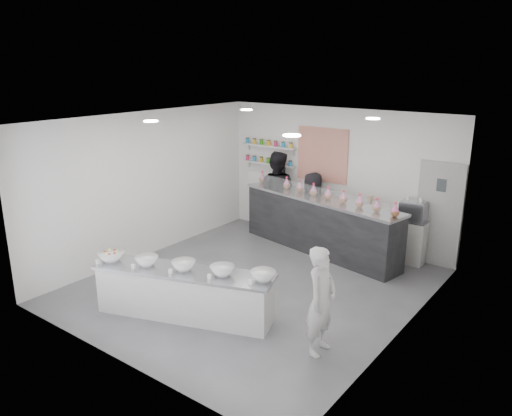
{
  "coord_description": "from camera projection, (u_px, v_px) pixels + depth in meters",
  "views": [
    {
      "loc": [
        5.05,
        -6.65,
        3.93
      ],
      "look_at": [
        -0.25,
        0.4,
        1.34
      ],
      "focal_mm": 35.0,
      "sensor_mm": 36.0,
      "label": 1
    }
  ],
  "objects": [
    {
      "name": "woman_prep",
      "position": [
        321.0,
        301.0,
        6.84
      ],
      "size": [
        0.4,
        0.59,
        1.56
      ],
      "primitive_type": "imported",
      "rotation": [
        0.0,
        0.0,
        1.62
      ],
      "color": "beige",
      "rests_on": "floor"
    },
    {
      "name": "downlight_0",
      "position": [
        151.0,
        121.0,
        8.32
      ],
      "size": [
        0.24,
        0.24,
        0.02
      ],
      "primitive_type": "cylinder",
      "color": "white",
      "rests_on": "ceiling"
    },
    {
      "name": "back_wall",
      "position": [
        336.0,
        177.0,
        11.0
      ],
      "size": [
        5.5,
        0.0,
        5.5
      ],
      "primitive_type": "plane",
      "rotation": [
        1.57,
        0.0,
        0.0
      ],
      "color": "white",
      "rests_on": "floor"
    },
    {
      "name": "jar_shelf_upper",
      "position": [
        269.0,
        146.0,
        11.78
      ],
      "size": [
        1.45,
        0.22,
        0.04
      ],
      "primitive_type": "cube",
      "color": "silver",
      "rests_on": "back_wall"
    },
    {
      "name": "staff_left",
      "position": [
        276.0,
        193.0,
        11.59
      ],
      "size": [
        1.12,
        0.97,
        1.98
      ],
      "primitive_type": "imported",
      "rotation": [
        0.0,
        0.0,
        3.4
      ],
      "color": "black",
      "rests_on": "floor"
    },
    {
      "name": "back_bar",
      "position": [
        319.0,
        225.0,
        10.62
      ],
      "size": [
        3.93,
        1.45,
        1.2
      ],
      "primitive_type": "cube",
      "rotation": [
        0.0,
        0.0,
        -0.2
      ],
      "color": "black",
      "rests_on": "floor"
    },
    {
      "name": "jar_shelf_lower",
      "position": [
        269.0,
        163.0,
        11.9
      ],
      "size": [
        1.45,
        0.22,
        0.04
      ],
      "primitive_type": "cube",
      "color": "silver",
      "rests_on": "back_wall"
    },
    {
      "name": "left_wall",
      "position": [
        148.0,
        185.0,
        10.28
      ],
      "size": [
        0.0,
        6.0,
        6.0
      ],
      "primitive_type": "plane",
      "rotation": [
        1.57,
        0.0,
        1.57
      ],
      "color": "white",
      "rests_on": "floor"
    },
    {
      "name": "cup_stacks",
      "position": [
        373.0,
        205.0,
        10.37
      ],
      "size": [
        0.24,
        0.24,
        0.34
      ],
      "primitive_type": null,
      "color": "tan",
      "rests_on": "espresso_ledge"
    },
    {
      "name": "espresso_ledge",
      "position": [
        396.0,
        238.0,
        10.23
      ],
      "size": [
        1.22,
        0.39,
        0.9
      ],
      "primitive_type": "cube",
      "color": "silver",
      "rests_on": "floor"
    },
    {
      "name": "downlight_1",
      "position": [
        292.0,
        135.0,
        6.7
      ],
      "size": [
        0.24,
        0.24,
        0.02
      ],
      "primitive_type": "cylinder",
      "color": "white",
      "rests_on": "ceiling"
    },
    {
      "name": "staff_right",
      "position": [
        312.0,
        208.0,
        11.08
      ],
      "size": [
        0.87,
        0.65,
        1.62
      ],
      "primitive_type": "imported",
      "rotation": [
        0.0,
        0.0,
        3.32
      ],
      "color": "black",
      "rests_on": "floor"
    },
    {
      "name": "espresso_machine",
      "position": [
        414.0,
        211.0,
        9.87
      ],
      "size": [
        0.49,
        0.34,
        0.38
      ],
      "primitive_type": "cube",
      "color": "#93969E",
      "rests_on": "espresso_ledge"
    },
    {
      "name": "right_wall",
      "position": [
        407.0,
        239.0,
        7.11
      ],
      "size": [
        0.0,
        6.0,
        6.0
      ],
      "primitive_type": "plane",
      "rotation": [
        1.57,
        0.0,
        -1.57
      ],
      "color": "white",
      "rests_on": "floor"
    },
    {
      "name": "preserve_jars",
      "position": [
        268.0,
        152.0,
        11.81
      ],
      "size": [
        1.45,
        0.1,
        0.56
      ],
      "primitive_type": null,
      "color": "#C7285C",
      "rests_on": "jar_shelf_lower"
    },
    {
      "name": "cookie_bags",
      "position": [
        321.0,
        191.0,
        10.41
      ],
      "size": [
        3.72,
        0.89,
        0.28
      ],
      "primitive_type": null,
      "rotation": [
        0.0,
        0.0,
        -0.2
      ],
      "color": "pink",
      "rests_on": "back_bar"
    },
    {
      "name": "label_cards",
      "position": [
        153.0,
        276.0,
        7.53
      ],
      "size": [
        2.66,
        0.04,
        0.07
      ],
      "primitive_type": null,
      "color": "white",
      "rests_on": "prep_counter"
    },
    {
      "name": "downlight_3",
      "position": [
        373.0,
        119.0,
        8.7
      ],
      "size": [
        0.24,
        0.24,
        0.02
      ],
      "primitive_type": "cylinder",
      "color": "white",
      "rests_on": "ceiling"
    },
    {
      "name": "prep_bowls",
      "position": [
        183.0,
        266.0,
        7.79
      ],
      "size": [
        2.97,
        1.46,
        0.15
      ],
      "primitive_type": null,
      "rotation": [
        0.0,
        0.0,
        0.34
      ],
      "color": "white",
      "rests_on": "prep_counter"
    },
    {
      "name": "sneeze_guard",
      "position": [
        310.0,
        193.0,
        10.19
      ],
      "size": [
        3.74,
        0.76,
        0.33
      ],
      "primitive_type": "cube",
      "rotation": [
        0.0,
        0.0,
        -0.2
      ],
      "color": "white",
      "rests_on": "back_bar"
    },
    {
      "name": "floor",
      "position": [
        254.0,
        286.0,
        9.12
      ],
      "size": [
        6.0,
        6.0,
        0.0
      ],
      "primitive_type": "plane",
      "color": "#515156",
      "rests_on": "ground"
    },
    {
      "name": "pattern_panel",
      "position": [
        322.0,
        155.0,
        11.05
      ],
      "size": [
        1.25,
        0.03,
        1.2
      ],
      "primitive_type": "cube",
      "color": "#B21E00",
      "rests_on": "back_wall"
    },
    {
      "name": "downlight_2",
      "position": [
        247.0,
        110.0,
        10.31
      ],
      "size": [
        0.24,
        0.24,
        0.02
      ],
      "primitive_type": "cylinder",
      "color": "white",
      "rests_on": "ceiling"
    },
    {
      "name": "prep_counter",
      "position": [
        185.0,
        293.0,
        7.92
      ],
      "size": [
        2.96,
        1.6,
        0.79
      ],
      "primitive_type": "cube",
      "rotation": [
        0.0,
        0.0,
        0.34
      ],
      "color": "silver",
      "rests_on": "floor"
    },
    {
      "name": "back_door",
      "position": [
        439.0,
        215.0,
        9.77
      ],
      "size": [
        0.88,
        0.04,
        2.1
      ],
      "primitive_type": "cube",
      "color": "#9C9B99",
      "rests_on": "floor"
    },
    {
      "name": "ceiling",
      "position": [
        254.0,
        120.0,
        8.27
      ],
      "size": [
        6.0,
        6.0,
        0.0
      ],
      "primitive_type": "plane",
      "rotation": [
        3.14,
        0.0,
        0.0
      ],
      "color": "white",
      "rests_on": "floor"
    }
  ]
}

